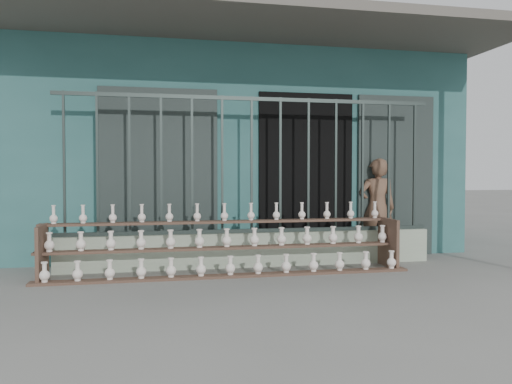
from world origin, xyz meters
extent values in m
plane|color=slate|center=(0.00, 0.00, 0.00)|extent=(60.00, 60.00, 0.00)
cube|color=#2E6261|center=(0.00, 4.30, 1.60)|extent=(7.00, 5.00, 3.20)
cube|color=black|center=(0.90, 1.82, 1.20)|extent=(1.40, 0.12, 2.40)
cube|color=#202B28|center=(-1.20, 1.78, 1.20)|extent=(1.60, 0.08, 2.40)
cube|color=#202B28|center=(2.30, 1.78, 1.20)|extent=(1.20, 0.08, 2.40)
cube|color=#59544C|center=(0.00, 1.20, 3.15)|extent=(7.40, 2.00, 0.12)
cube|color=#A8B89E|center=(0.00, 1.30, 0.23)|extent=(5.00, 0.20, 0.45)
cube|color=#283330|center=(-2.35, 1.30, 1.35)|extent=(0.03, 0.03, 1.80)
cube|color=#283330|center=(-1.96, 1.30, 1.35)|extent=(0.03, 0.03, 1.80)
cube|color=#283330|center=(-1.57, 1.30, 1.35)|extent=(0.03, 0.03, 1.80)
cube|color=#283330|center=(-1.18, 1.30, 1.35)|extent=(0.03, 0.03, 1.80)
cube|color=#283330|center=(-0.78, 1.30, 1.35)|extent=(0.03, 0.03, 1.80)
cube|color=#283330|center=(-0.39, 1.30, 1.35)|extent=(0.03, 0.03, 1.80)
cube|color=#283330|center=(0.00, 1.30, 1.35)|extent=(0.03, 0.03, 1.80)
cube|color=#283330|center=(0.39, 1.30, 1.35)|extent=(0.03, 0.03, 1.80)
cube|color=#283330|center=(0.78, 1.30, 1.35)|extent=(0.03, 0.03, 1.80)
cube|color=#283330|center=(1.17, 1.30, 1.35)|extent=(0.03, 0.03, 1.80)
cube|color=#283330|center=(1.57, 1.30, 1.35)|extent=(0.03, 0.03, 1.80)
cube|color=#283330|center=(1.96, 1.30, 1.35)|extent=(0.03, 0.03, 1.80)
cube|color=#283330|center=(2.35, 1.30, 1.35)|extent=(0.03, 0.03, 1.80)
cube|color=#283330|center=(0.00, 1.30, 2.22)|extent=(5.00, 0.04, 0.05)
cube|color=#283330|center=(0.00, 1.30, 0.47)|extent=(5.00, 0.04, 0.05)
cube|color=brown|center=(-0.39, 0.65, 0.01)|extent=(4.50, 0.18, 0.03)
cube|color=brown|center=(-0.39, 0.90, 0.32)|extent=(4.50, 0.18, 0.03)
cube|color=brown|center=(-0.39, 1.15, 0.61)|extent=(4.50, 0.18, 0.03)
cube|color=brown|center=(-2.54, 0.90, 0.32)|extent=(0.04, 0.55, 0.64)
cube|color=brown|center=(1.76, 0.90, 0.32)|extent=(0.04, 0.55, 0.64)
imported|color=brown|center=(1.96, 1.67, 0.73)|extent=(0.60, 0.46, 1.46)
camera|label=1|loc=(-1.24, -5.18, 1.22)|focal=35.00mm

